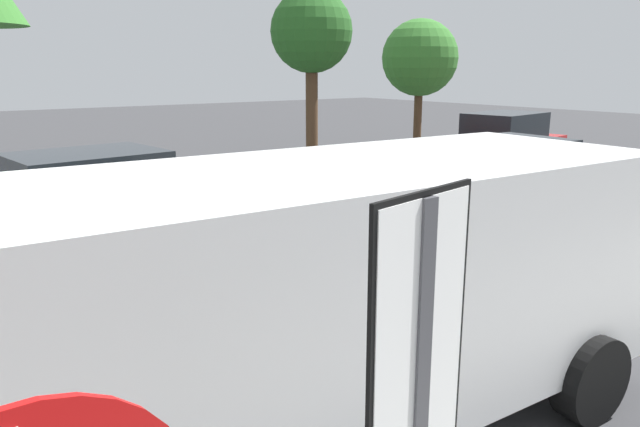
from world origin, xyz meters
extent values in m
cube|color=#E0D14C|center=(3.00, 0.00, 0.01)|extent=(28.00, 0.16, 0.01)
cube|color=white|center=(1.41, -5.23, 2.02)|extent=(0.50, 0.12, 0.95)
cube|color=black|center=(1.41, -5.23, 2.02)|extent=(0.53, 0.12, 0.99)
cube|color=white|center=(2.87, -3.09, 1.29)|extent=(5.31, 2.30, 1.82)
cube|color=black|center=(0.79, -2.96, 1.69)|extent=(0.27, 1.85, 0.80)
cylinder|color=black|center=(1.16, -1.98, 0.38)|extent=(0.77, 0.30, 0.76)
cylinder|color=black|center=(4.57, -4.19, 0.38)|extent=(0.77, 0.30, 0.76)
cylinder|color=black|center=(4.69, -2.19, 0.38)|extent=(0.77, 0.30, 0.76)
cube|color=#236B3D|center=(9.00, -0.06, 0.66)|extent=(4.63, 2.01, 0.68)
cube|color=black|center=(8.77, -0.05, 1.35)|extent=(2.26, 1.68, 0.68)
cylinder|color=black|center=(10.59, 0.76, 0.32)|extent=(0.65, 0.25, 0.64)
cylinder|color=black|center=(10.50, -1.03, 0.32)|extent=(0.65, 0.25, 0.64)
cylinder|color=black|center=(7.50, 0.91, 0.32)|extent=(0.65, 0.25, 0.64)
cylinder|color=black|center=(7.41, -0.88, 0.32)|extent=(0.65, 0.25, 0.64)
cube|color=red|center=(13.69, 3.72, 0.67)|extent=(4.77, 2.34, 0.69)
cube|color=black|center=(13.92, 3.76, 1.36)|extent=(2.39, 1.80, 0.69)
cylinder|color=black|center=(12.27, 2.66, 0.32)|extent=(0.66, 0.31, 0.64)
cylinder|color=black|center=(12.03, 4.35, 0.32)|extent=(0.66, 0.31, 0.64)
cylinder|color=black|center=(15.35, 3.10, 0.32)|extent=(0.66, 0.31, 0.64)
cylinder|color=black|center=(15.11, 4.79, 0.32)|extent=(0.66, 0.31, 0.64)
cube|color=#B7BABF|center=(2.80, 2.81, 0.66)|extent=(4.58, 2.26, 0.67)
cube|color=black|center=(2.58, 2.79, 1.33)|extent=(2.27, 1.81, 0.67)
cylinder|color=black|center=(4.20, 3.87, 0.32)|extent=(0.66, 0.28, 0.64)
cylinder|color=black|center=(4.38, 2.05, 0.32)|extent=(0.66, 0.28, 0.64)
cylinder|color=black|center=(1.40, 1.75, 0.32)|extent=(0.66, 0.28, 0.64)
cylinder|color=#513823|center=(15.12, 8.23, 1.26)|extent=(0.27, 0.27, 2.52)
sphere|color=#387A2D|center=(15.12, 8.23, 3.21)|extent=(2.54, 2.54, 2.54)
cylinder|color=#513823|center=(10.26, 7.67, 1.62)|extent=(0.35, 0.35, 3.25)
sphere|color=#286023|center=(10.26, 7.67, 3.88)|extent=(2.29, 2.29, 2.29)
camera|label=1|loc=(0.06, -6.51, 2.89)|focal=33.91mm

